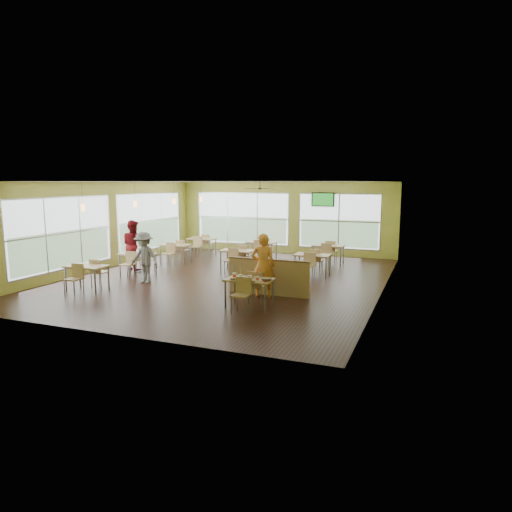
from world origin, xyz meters
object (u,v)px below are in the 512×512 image
(man_plaid, at_px, (263,265))
(half_wall_divider, at_px, (269,277))
(main_table, at_px, (249,283))
(food_basket, at_px, (266,279))

(man_plaid, bearing_deg, half_wall_divider, -120.51)
(main_table, distance_m, half_wall_divider, 1.45)
(half_wall_divider, bearing_deg, man_plaid, -101.67)
(main_table, relative_size, half_wall_divider, 0.63)
(half_wall_divider, height_order, man_plaid, man_plaid)
(food_basket, bearing_deg, main_table, 177.68)
(man_plaid, bearing_deg, food_basket, 95.71)
(half_wall_divider, bearing_deg, main_table, -90.00)
(food_basket, bearing_deg, half_wall_divider, 107.81)
(half_wall_divider, height_order, food_basket, half_wall_divider)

